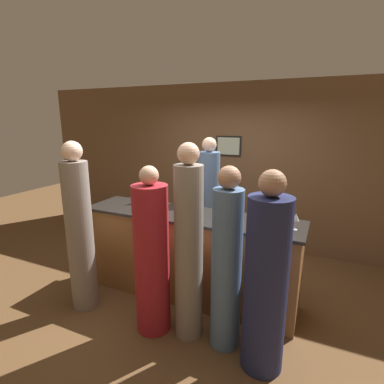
% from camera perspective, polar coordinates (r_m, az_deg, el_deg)
% --- Properties ---
extents(ground_plane, '(14.00, 14.00, 0.00)m').
position_cam_1_polar(ground_plane, '(4.09, -0.55, -18.84)').
color(ground_plane, brown).
extents(back_wall, '(8.00, 0.08, 2.80)m').
position_cam_1_polar(back_wall, '(5.28, 8.14, 4.89)').
color(back_wall, brown).
rests_on(back_wall, ground_plane).
extents(bar_counter, '(2.71, 0.66, 1.09)m').
position_cam_1_polar(bar_counter, '(3.83, -0.57, -11.94)').
color(bar_counter, brown).
rests_on(bar_counter, ground_plane).
extents(bartender, '(0.30, 0.30, 1.97)m').
position_cam_1_polar(bartender, '(4.27, 3.13, -3.65)').
color(bartender, '#4C6B93').
rests_on(bartender, ground_plane).
extents(guest_0, '(0.36, 0.36, 1.78)m').
position_cam_1_polar(guest_0, '(3.17, -7.67, -12.29)').
color(guest_0, maroon).
rests_on(guest_0, ground_plane).
extents(guest_1, '(0.29, 0.29, 1.81)m').
position_cam_1_polar(guest_1, '(2.93, 6.59, -13.70)').
color(guest_1, '#4C6B93').
rests_on(guest_1, ground_plane).
extents(guest_2, '(0.38, 0.38, 1.82)m').
position_cam_1_polar(guest_2, '(2.76, 13.89, -16.35)').
color(guest_2, '#1E234C').
rests_on(guest_2, ground_plane).
extents(guest_3, '(0.30, 0.30, 1.98)m').
position_cam_1_polar(guest_3, '(3.70, -20.61, -7.16)').
color(guest_3, gray).
rests_on(guest_3, ground_plane).
extents(guest_4, '(0.28, 0.28, 2.00)m').
position_cam_1_polar(guest_4, '(3.00, -0.64, -10.87)').
color(guest_4, gray).
rests_on(guest_4, ground_plane).
extents(wine_bottle_0, '(0.07, 0.07, 0.30)m').
position_cam_1_polar(wine_bottle_0, '(4.14, -9.36, -0.40)').
color(wine_bottle_0, black).
rests_on(wine_bottle_0, bar_counter).
extents(wine_glass_0, '(0.08, 0.08, 0.16)m').
position_cam_1_polar(wine_glass_0, '(3.28, 17.65, -4.63)').
color(wine_glass_0, silver).
rests_on(wine_glass_0, bar_counter).
extents(wine_glass_1, '(0.06, 0.06, 0.18)m').
position_cam_1_polar(wine_glass_1, '(3.70, -6.61, -1.79)').
color(wine_glass_1, silver).
rests_on(wine_glass_1, bar_counter).
extents(wine_glass_2, '(0.07, 0.07, 0.17)m').
position_cam_1_polar(wine_glass_2, '(3.14, 6.44, -4.64)').
color(wine_glass_2, silver).
rests_on(wine_glass_2, bar_counter).
extents(wine_glass_3, '(0.07, 0.07, 0.18)m').
position_cam_1_polar(wine_glass_3, '(3.25, 19.19, -4.61)').
color(wine_glass_3, silver).
rests_on(wine_glass_3, bar_counter).
extents(wine_glass_4, '(0.08, 0.08, 0.17)m').
position_cam_1_polar(wine_glass_4, '(3.15, 13.95, -5.00)').
color(wine_glass_4, silver).
rests_on(wine_glass_4, bar_counter).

